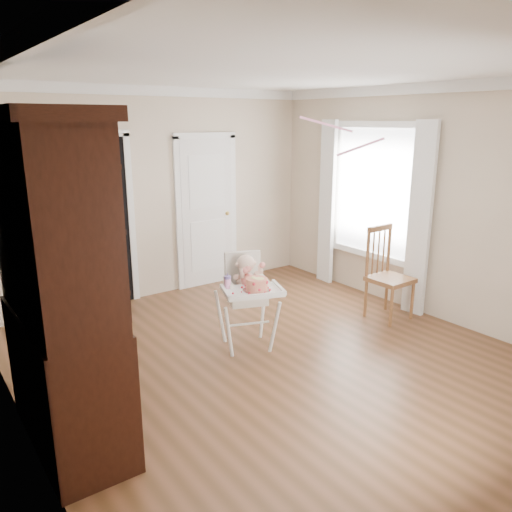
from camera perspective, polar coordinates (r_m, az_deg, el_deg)
floor at (r=5.04m, az=2.30°, el=-11.82°), size 5.00×5.00×0.00m
ceiling at (r=4.50m, az=2.69°, el=20.44°), size 5.00×5.00×0.00m
wall_back at (r=6.69m, az=-11.03°, el=6.91°), size 4.50×0.00×4.50m
wall_left at (r=3.67m, az=-26.22°, el=-1.24°), size 0.00×5.00×5.00m
wall_right at (r=6.21m, az=19.05°, el=5.73°), size 0.00×5.00×5.00m
crown_molding at (r=4.50m, az=2.68°, el=19.68°), size 4.50×5.00×0.12m
doorway at (r=6.39m, az=-18.17°, el=3.85°), size 1.06×0.05×2.22m
closet_door at (r=7.04m, az=-5.64°, el=4.85°), size 0.96×0.09×2.13m
window_right at (r=6.65m, az=13.02°, el=6.21°), size 0.13×1.84×2.30m
high_chair at (r=5.07m, az=-1.07°, el=-3.93°), size 0.78×0.87×1.01m
baby at (r=5.05m, az=-1.13°, el=-2.33°), size 0.27×0.27×0.44m
cake at (r=4.80m, az=0.09°, el=-3.27°), size 0.27×0.27×0.13m
sippy_cup at (r=4.87m, az=-3.27°, el=-2.95°), size 0.07×0.07×0.16m
china_cabinet at (r=3.67m, az=-21.60°, el=-3.37°), size 0.63×1.41×2.37m
dining_chair at (r=6.10m, az=14.85°, el=-2.25°), size 0.45×0.45×1.09m
streamer at (r=4.73m, az=8.02°, el=14.68°), size 0.40×0.32×0.15m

